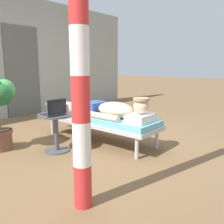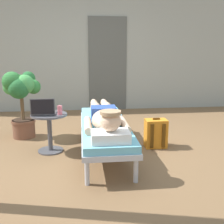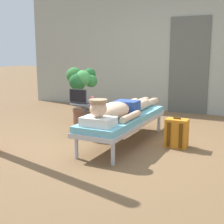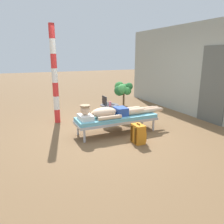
{
  "view_description": "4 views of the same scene",
  "coord_description": "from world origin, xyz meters",
  "px_view_note": "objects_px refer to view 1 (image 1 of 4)",
  "views": [
    {
      "loc": [
        -2.59,
        -2.61,
        1.18
      ],
      "look_at": [
        0.27,
        -0.21,
        0.45
      ],
      "focal_mm": 39.07,
      "sensor_mm": 36.0,
      "label": 1
    },
    {
      "loc": [
        -0.18,
        -3.57,
        1.37
      ],
      "look_at": [
        0.24,
        0.12,
        0.51
      ],
      "focal_mm": 44.24,
      "sensor_mm": 36.0,
      "label": 2
    },
    {
      "loc": [
        1.87,
        -4.05,
        1.3
      ],
      "look_at": [
        -0.03,
        -0.19,
        0.47
      ],
      "focal_mm": 49.39,
      "sensor_mm": 36.0,
      "label": 3
    },
    {
      "loc": [
        4.49,
        -2.21,
        1.8
      ],
      "look_at": [
        0.24,
        -0.27,
        0.56
      ],
      "focal_mm": 34.58,
      "sensor_mm": 36.0,
      "label": 4
    }
  ],
  "objects_px": {
    "porch_post": "(80,51)",
    "side_table": "(56,126)",
    "lounge_chair": "(100,119)",
    "laptop": "(54,111)",
    "person_reclining": "(104,109)",
    "backpack": "(121,119)",
    "drink_glass": "(66,109)"
  },
  "relations": [
    {
      "from": "lounge_chair",
      "to": "laptop",
      "type": "relative_size",
      "value": 6.29
    },
    {
      "from": "side_table",
      "to": "porch_post",
      "type": "height_order",
      "value": "porch_post"
    },
    {
      "from": "person_reclining",
      "to": "laptop",
      "type": "xyz_separation_m",
      "value": [
        -0.78,
        0.18,
        0.06
      ]
    },
    {
      "from": "side_table",
      "to": "laptop",
      "type": "height_order",
      "value": "laptop"
    },
    {
      "from": "laptop",
      "to": "backpack",
      "type": "distance_m",
      "value": 1.57
    },
    {
      "from": "person_reclining",
      "to": "side_table",
      "type": "height_order",
      "value": "person_reclining"
    },
    {
      "from": "porch_post",
      "to": "laptop",
      "type": "bearing_deg",
      "value": 62.48
    },
    {
      "from": "laptop",
      "to": "drink_glass",
      "type": "xyz_separation_m",
      "value": [
        0.21,
        0.01,
        -0.0
      ]
    },
    {
      "from": "side_table",
      "to": "drink_glass",
      "type": "bearing_deg",
      "value": -16.84
    },
    {
      "from": "side_table",
      "to": "porch_post",
      "type": "relative_size",
      "value": 0.2
    },
    {
      "from": "person_reclining",
      "to": "laptop",
      "type": "bearing_deg",
      "value": 167.32
    },
    {
      "from": "lounge_chair",
      "to": "person_reclining",
      "type": "height_order",
      "value": "person_reclining"
    },
    {
      "from": "drink_glass",
      "to": "backpack",
      "type": "height_order",
      "value": "drink_glass"
    },
    {
      "from": "lounge_chair",
      "to": "laptop",
      "type": "xyz_separation_m",
      "value": [
        -0.78,
        0.09,
        0.24
      ]
    },
    {
      "from": "porch_post",
      "to": "side_table",
      "type": "bearing_deg",
      "value": 61.3
    },
    {
      "from": "lounge_chair",
      "to": "porch_post",
      "type": "distance_m",
      "value": 2.03
    },
    {
      "from": "laptop",
      "to": "porch_post",
      "type": "relative_size",
      "value": 0.12
    },
    {
      "from": "lounge_chair",
      "to": "backpack",
      "type": "distance_m",
      "value": 0.77
    },
    {
      "from": "lounge_chair",
      "to": "porch_post",
      "type": "xyz_separation_m",
      "value": [
        -1.41,
        -1.12,
        0.94
      ]
    },
    {
      "from": "lounge_chair",
      "to": "laptop",
      "type": "distance_m",
      "value": 0.82
    },
    {
      "from": "porch_post",
      "to": "person_reclining",
      "type": "bearing_deg",
      "value": 36.09
    },
    {
      "from": "person_reclining",
      "to": "laptop",
      "type": "distance_m",
      "value": 0.81
    },
    {
      "from": "backpack",
      "to": "porch_post",
      "type": "xyz_separation_m",
      "value": [
        -2.15,
        -1.27,
        1.08
      ]
    },
    {
      "from": "person_reclining",
      "to": "backpack",
      "type": "height_order",
      "value": "person_reclining"
    },
    {
      "from": "side_table",
      "to": "laptop",
      "type": "distance_m",
      "value": 0.24
    },
    {
      "from": "person_reclining",
      "to": "side_table",
      "type": "relative_size",
      "value": 4.15
    },
    {
      "from": "person_reclining",
      "to": "porch_post",
      "type": "xyz_separation_m",
      "value": [
        -1.41,
        -1.03,
        0.76
      ]
    },
    {
      "from": "side_table",
      "to": "backpack",
      "type": "height_order",
      "value": "side_table"
    },
    {
      "from": "laptop",
      "to": "drink_glass",
      "type": "bearing_deg",
      "value": 1.6
    },
    {
      "from": "side_table",
      "to": "porch_post",
      "type": "bearing_deg",
      "value": -118.7
    },
    {
      "from": "backpack",
      "to": "porch_post",
      "type": "relative_size",
      "value": 0.17
    },
    {
      "from": "side_table",
      "to": "lounge_chair",
      "type": "bearing_deg",
      "value": -10.79
    }
  ]
}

